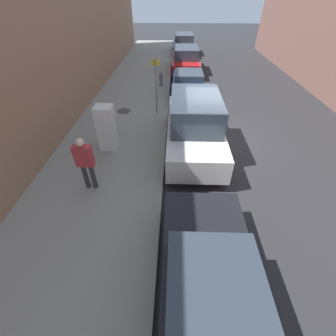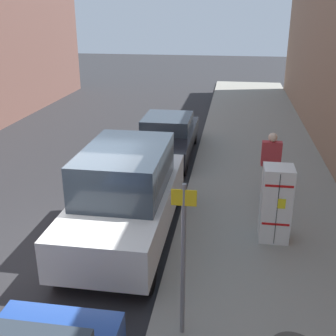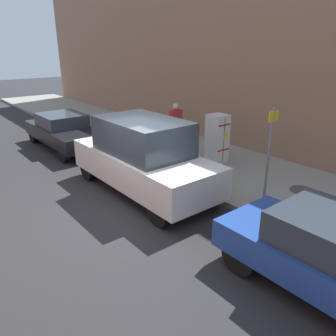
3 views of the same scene
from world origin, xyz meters
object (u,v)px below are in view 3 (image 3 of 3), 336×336
street_sign_post (269,154)px  parked_van_white (143,157)px  pedestrian_walking_far (176,122)px  discarded_refrigerator (217,139)px  parked_hatchback_blue (336,258)px  parked_sedan_dark (65,130)px

street_sign_post → parked_van_white: 3.47m
street_sign_post → pedestrian_walking_far: (-1.68, -5.49, -0.39)m
discarded_refrigerator → parked_hatchback_blue: (3.28, 5.75, -0.25)m
parked_hatchback_blue → parked_van_white: bearing=-90.0°
pedestrian_walking_far → discarded_refrigerator: bearing=178.8°
street_sign_post → parked_hatchback_blue: (1.64, 2.55, -0.83)m
street_sign_post → pedestrian_walking_far: street_sign_post is taller
pedestrian_walking_far → parked_hatchback_blue: size_ratio=0.44×
pedestrian_walking_far → parked_hatchback_blue: 8.71m
parked_sedan_dark → parked_hatchback_blue: size_ratio=1.13×
discarded_refrigerator → pedestrian_walking_far: size_ratio=0.95×
discarded_refrigerator → parked_sedan_dark: 6.46m
pedestrian_walking_far → parked_van_white: size_ratio=0.36×
pedestrian_walking_far → parked_sedan_dark: 4.67m
discarded_refrigerator → pedestrian_walking_far: bearing=-91.0°
street_sign_post → pedestrian_walking_far: 5.75m
pedestrian_walking_far → parked_hatchback_blue: bearing=157.4°
discarded_refrigerator → parked_hatchback_blue: bearing=60.3°
street_sign_post → pedestrian_walking_far: size_ratio=1.44×
pedestrian_walking_far → parked_hatchback_blue: (3.31, 8.04, -0.45)m
discarded_refrigerator → street_sign_post: size_ratio=0.66×
street_sign_post → discarded_refrigerator: bearing=-117.2°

